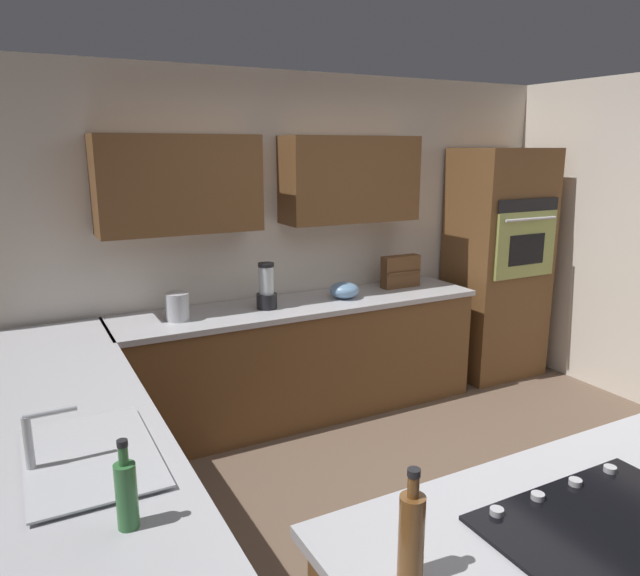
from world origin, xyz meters
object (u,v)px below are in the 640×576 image
Objects in this scene: wall_oven at (497,264)px; sink_unit at (88,456)px; cooktop at (616,531)px; oil_bottle at (411,535)px; spice_rack at (400,271)px; mixing_bowl at (344,290)px; dish_soap_bottle at (126,493)px; blender at (267,289)px; kettle at (177,307)px.

wall_oven is 2.91× the size of sink_unit.
cooktop is at bearing 138.56° from sink_unit.
oil_bottle is at bearing 122.87° from sink_unit.
oil_bottle reaches higher than spice_rack.
dish_soap_bottle is (2.02, 2.16, 0.05)m from mixing_bowl.
cooktop is 0.70m from oil_bottle.
wall_oven is at bearing 175.19° from spice_rack.
blender reaches higher than cooktop.
spice_rack is 3.47m from oil_bottle.
kettle is at bearing 0.00° from mixing_bowl.
cooktop is 3.30× the size of mixing_bowl.
wall_oven is 6.95× the size of dish_soap_bottle.
mixing_bowl reaches higher than cooktop.
dish_soap_bottle is at bearing -42.95° from oil_bottle.
mixing_bowl is 1.22× the size of kettle.
sink_unit is at bearing 38.88° from mixing_bowl.
sink_unit is at bearing -57.13° from oil_bottle.
wall_oven reaches higher than kettle.
cooktop is (2.32, 2.90, -0.11)m from wall_oven.
wall_oven is 6.19× the size of oil_bottle.
blender is 1.78× the size of kettle.
mixing_bowl is 3.08m from oil_bottle.
blender is 2.84m from oil_bottle.
oil_bottle is (2.99, 2.76, 0.01)m from wall_oven.
mixing_bowl is at bearing -103.98° from cooktop.
dish_soap_bottle reaches higher than kettle.
kettle is at bearing 3.08° from spice_rack.
cooktop is 2.26× the size of spice_rack.
mixing_bowl is (-2.08, -1.68, 0.05)m from sink_unit.
mixing_bowl is 0.70× the size of oil_bottle.
blender reaches higher than oil_bottle.
spice_rack is 1.02× the size of oil_bottle.
oil_bottle is (1.99, 2.85, 0.00)m from spice_rack.
kettle is (0.65, -0.00, -0.05)m from blender.
spice_rack is (-1.32, -2.98, 0.13)m from cooktop.
cooktop is 2.27× the size of blender.
blender is at bearing 180.00° from kettle.
mixing_bowl is 2.95m from dish_soap_bottle.
wall_oven is 6.07× the size of spice_rack.
dish_soap_bottle is (1.37, 2.16, -0.03)m from blender.
wall_oven is at bearing -179.35° from mixing_bowl.
wall_oven is 8.83× the size of mixing_bowl.
mixing_bowl is 0.69× the size of spice_rack.
dish_soap_bottle is at bearing 57.56° from blender.
kettle is at bearing -78.54° from cooktop.
wall_oven is at bearing -179.54° from blender.
kettle is 2.27m from dish_soap_bottle.
blender is at bearing -91.32° from cooktop.
sink_unit is 2.21m from blender.
cooktop is at bearing 168.68° from oil_bottle.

